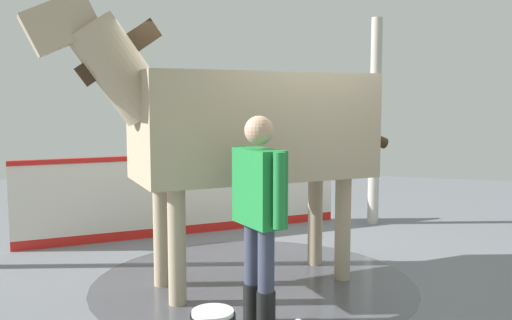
{
  "coord_description": "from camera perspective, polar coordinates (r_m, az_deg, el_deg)",
  "views": [
    {
      "loc": [
        -5.42,
        -1.33,
        1.8
      ],
      "look_at": [
        -0.86,
        0.07,
        1.29
      ],
      "focal_mm": 38.42,
      "sensor_mm": 36.0,
      "label": 1
    }
  ],
  "objects": [
    {
      "name": "ground_plane",
      "position": [
        5.87,
        3.23,
        -11.88
      ],
      "size": [
        16.0,
        16.0,
        0.02
      ],
      "primitive_type": "cube",
      "color": "slate"
    },
    {
      "name": "wet_patch",
      "position": [
        5.62,
        -0.24,
        -12.55
      ],
      "size": [
        3.21,
        3.21,
        0.0
      ],
      "primitive_type": "cylinder",
      "color": "#4C4C54",
      "rests_on": "ground"
    },
    {
      "name": "roof_post_far",
      "position": [
        8.17,
        12.27,
        3.85
      ],
      "size": [
        0.16,
        0.16,
        2.99
      ],
      "primitive_type": "cylinder",
      "color": "#B7B2A8",
      "rests_on": "ground"
    },
    {
      "name": "barrier_wall",
      "position": [
        7.52,
        -7.03,
        -3.83
      ],
      "size": [
        3.0,
        3.44,
        1.1
      ],
      "color": "silver",
      "rests_on": "ground"
    },
    {
      "name": "handler",
      "position": [
        4.28,
        0.31,
        -4.94
      ],
      "size": [
        0.5,
        0.52,
        1.69
      ],
      "rotation": [
        0.0,
        0.0,
        5.53
      ],
      "color": "black",
      "rests_on": "ground"
    },
    {
      "name": "horse",
      "position": [
        5.28,
        -1.47,
        3.69
      ],
      "size": [
        2.59,
        2.89,
        2.72
      ],
      "rotation": [
        0.0,
        0.0,
        2.29
      ],
      "color": "tan",
      "rests_on": "ground"
    }
  ]
}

